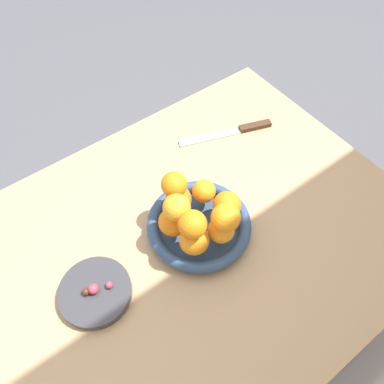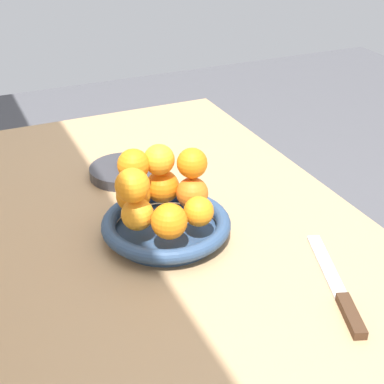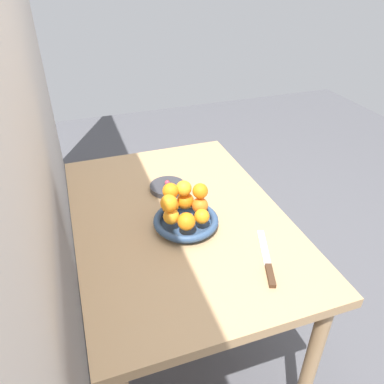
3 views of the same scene
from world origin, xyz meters
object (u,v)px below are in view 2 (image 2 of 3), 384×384
object	(u,v)px
orange_1	(192,193)
candy_ball_3	(123,162)
orange_2	(163,186)
orange_9	(132,185)
candy_ball_2	(121,171)
candy_dish	(124,171)
orange_0	(199,211)
candy_ball_1	(123,161)
knife	(339,290)
candy_ball_0	(123,163)
orange_3	(133,196)
orange_8	(133,165)
fruit_bowl	(166,226)
dining_table	(151,256)
orange_4	(137,214)
orange_7	(192,163)
orange_5	(169,221)
orange_6	(159,160)

from	to	relation	value
orange_1	candy_ball_3	distance (m)	0.25
orange_2	orange_9	size ratio (longest dim) A/B	1.06
candy_ball_2	candy_dish	bearing A→B (deg)	-28.84
orange_0	candy_ball_1	xyz separation A→B (m)	(0.32, 0.03, -0.04)
orange_2	knife	bearing A→B (deg)	-151.90
candy_ball_0	candy_ball_3	bearing A→B (deg)	157.28
orange_3	orange_8	world-z (taller)	orange_8
fruit_bowl	orange_3	distance (m)	0.08
dining_table	orange_8	xyz separation A→B (m)	(-0.03, 0.03, 0.22)
orange_9	knife	size ratio (longest dim) A/B	0.23
candy_dish	orange_3	distance (m)	0.22
candy_dish	orange_4	size ratio (longest dim) A/B	2.61
dining_table	orange_7	world-z (taller)	orange_7
candy_ball_2	knife	distance (m)	0.52
orange_0	candy_ball_1	distance (m)	0.32
orange_5	candy_ball_0	distance (m)	0.32
orange_3	orange_5	distance (m)	0.11
orange_1	knife	world-z (taller)	orange_1
orange_2	orange_6	distance (m)	0.06
candy_dish	knife	size ratio (longest dim) A/B	0.58
orange_4	candy_ball_1	size ratio (longest dim) A/B	3.75
orange_7	orange_9	distance (m)	0.13
orange_5	knife	xyz separation A→B (m)	(-0.20, -0.20, -0.07)
orange_0	orange_7	distance (m)	0.09
orange_3	candy_ball_3	world-z (taller)	orange_3
orange_3	candy_ball_3	size ratio (longest dim) A/B	2.94
fruit_bowl	orange_9	bearing A→B (deg)	103.05
orange_5	candy_ball_1	distance (m)	0.34
orange_5	candy_ball_3	world-z (taller)	orange_5
orange_8	knife	size ratio (longest dim) A/B	0.23
dining_table	orange_7	distance (m)	0.23
candy_ball_0	candy_ball_1	size ratio (longest dim) A/B	1.23
orange_8	orange_9	size ratio (longest dim) A/B	0.97
knife	orange_8	bearing A→B (deg)	36.20
orange_3	candy_ball_2	size ratio (longest dim) A/B	4.28
dining_table	orange_3	xyz separation A→B (m)	(-0.03, 0.04, 0.16)
orange_3	knife	xyz separation A→B (m)	(-0.30, -0.23, -0.07)
candy_ball_2	orange_3	bearing A→B (deg)	169.60
dining_table	orange_7	bearing A→B (deg)	-128.77
orange_0	orange_1	world-z (taller)	orange_1
candy_dish	candy_ball_1	bearing A→B (deg)	-13.50
candy_ball_0	knife	xyz separation A→B (m)	(-0.52, -0.18, -0.03)
candy_ball_1	candy_ball_2	world-z (taller)	same
orange_2	orange_3	distance (m)	0.06
dining_table	orange_3	distance (m)	0.17
orange_9	candy_ball_1	size ratio (longest dim) A/B	3.91
candy_ball_1	candy_ball_2	distance (m)	0.05
orange_4	candy_ball_0	world-z (taller)	orange_4
orange_4	orange_5	bearing A→B (deg)	-140.20
fruit_bowl	candy_ball_3	bearing A→B (deg)	-0.96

